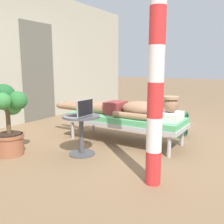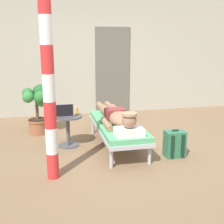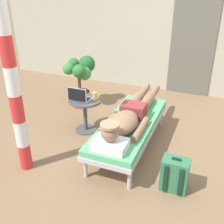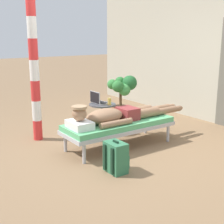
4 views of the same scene
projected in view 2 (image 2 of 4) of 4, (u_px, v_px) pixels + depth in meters
name	position (u px, v px, depth m)	size (l,w,h in m)	color
ground_plane	(127.00, 148.00, 4.72)	(40.00, 40.00, 0.00)	#846647
house_wall_back	(93.00, 57.00, 6.81)	(7.60, 0.20, 2.70)	#B2AD99
house_door_panel	(113.00, 71.00, 6.89)	(0.84, 0.03, 2.04)	#625F54
lounge_chair	(117.00, 127.00, 4.72)	(0.66, 1.80, 0.42)	#B7B7BC
person_reclining	(118.00, 117.00, 4.64)	(0.53, 2.17, 0.33)	white
side_table	(68.00, 125.00, 4.74)	(0.48, 0.48, 0.52)	#4C4C51
laptop	(64.00, 113.00, 4.63)	(0.31, 0.24, 0.23)	#A5A8AD
drink_glass	(76.00, 111.00, 4.77)	(0.06, 0.06, 0.13)	gold
backpack	(174.00, 144.00, 4.35)	(0.30, 0.26, 0.42)	#33724C
potted_plant	(38.00, 106.00, 5.37)	(0.49, 0.56, 0.92)	#9E5B3D
porch_post	(49.00, 88.00, 3.42)	(0.15, 0.15, 2.34)	red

